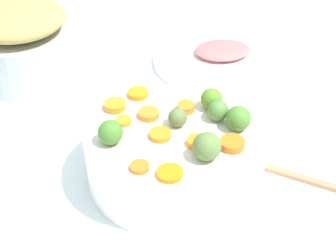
{
  "coord_description": "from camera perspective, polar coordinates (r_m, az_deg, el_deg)",
  "views": [
    {
      "loc": [
        0.24,
        0.54,
        0.59
      ],
      "look_at": [
        0.03,
        -0.02,
        0.13
      ],
      "focal_mm": 52.54,
      "sensor_mm": 36.0,
      "label": 1
    }
  ],
  "objects": [
    {
      "name": "carrot_slice_2",
      "position": [
        0.7,
        -3.31,
        -4.77
      ],
      "size": [
        0.03,
        0.03,
        0.01
      ],
      "primitive_type": "cylinder",
      "rotation": [
        0.0,
        0.0,
        4.82
      ],
      "color": "orange",
      "rests_on": "serving_bowl_carrots"
    },
    {
      "name": "metal_pot",
      "position": [
        1.1,
        -16.33,
        8.05
      ],
      "size": [
        0.21,
        0.21,
        0.11
      ],
      "primitive_type": "cylinder",
      "color": "#B3B7B8",
      "rests_on": "tabletop"
    },
    {
      "name": "carrot_slice_0",
      "position": [
        0.84,
        -3.49,
        3.77
      ],
      "size": [
        0.04,
        0.04,
        0.01
      ],
      "primitive_type": "cylinder",
      "rotation": [
        0.0,
        0.0,
        5.95
      ],
      "color": "orange",
      "rests_on": "serving_bowl_carrots"
    },
    {
      "name": "brussels_sprout_3",
      "position": [
        0.78,
        5.84,
        1.79
      ],
      "size": [
        0.03,
        0.03,
        0.03
      ],
      "primitive_type": "sphere",
      "color": "#527D3E",
      "rests_on": "serving_bowl_carrots"
    },
    {
      "name": "ham_slice_main",
      "position": [
        1.14,
        6.33,
        8.73
      ],
      "size": [
        0.14,
        0.12,
        0.02
      ],
      "primitive_type": "ellipsoid",
      "rotation": [
        0.0,
        0.0,
        2.95
      ],
      "color": "#D36669",
      "rests_on": "ham_plate"
    },
    {
      "name": "carrot_slice_7",
      "position": [
        0.75,
        -0.88,
        -1.02
      ],
      "size": [
        0.04,
        0.04,
        0.01
      ],
      "primitive_type": "cylinder",
      "rotation": [
        0.0,
        0.0,
        3.28
      ],
      "color": "orange",
      "rests_on": "serving_bowl_carrots"
    },
    {
      "name": "brussels_sprout_1",
      "position": [
        0.81,
        5.08,
        3.15
      ],
      "size": [
        0.04,
        0.04,
        0.04
      ],
      "primitive_type": "sphere",
      "color": "#528727",
      "rests_on": "serving_bowl_carrots"
    },
    {
      "name": "brussels_sprout_4",
      "position": [
        0.71,
        4.65,
        -2.34
      ],
      "size": [
        0.04,
        0.04,
        0.04
      ],
      "primitive_type": "sphere",
      "color": "#5D793C",
      "rests_on": "serving_bowl_carrots"
    },
    {
      "name": "carrot_slice_9",
      "position": [
        0.69,
        0.21,
        -5.5
      ],
      "size": [
        0.05,
        0.05,
        0.01
      ],
      "primitive_type": "cylinder",
      "rotation": [
        0.0,
        0.0,
        0.77
      ],
      "color": "orange",
      "rests_on": "serving_bowl_carrots"
    },
    {
      "name": "serving_bowl_carrots",
      "position": [
        0.8,
        0.0,
        -3.32
      ],
      "size": [
        0.26,
        0.26,
        0.1
      ],
      "primitive_type": "cylinder",
      "color": "white",
      "rests_on": "tabletop"
    },
    {
      "name": "carrot_slice_3",
      "position": [
        0.79,
        -2.24,
        1.4
      ],
      "size": [
        0.05,
        0.05,
        0.01
      ],
      "primitive_type": "cylinder",
      "rotation": [
        0.0,
        0.0,
        4.15
      ],
      "color": "orange",
      "rests_on": "serving_bowl_carrots"
    },
    {
      "name": "ham_plate",
      "position": [
        1.13,
        5.3,
        7.54
      ],
      "size": [
        0.27,
        0.27,
        0.01
      ],
      "primitive_type": "cylinder",
      "color": "white",
      "rests_on": "tabletop"
    },
    {
      "name": "carrot_slice_4",
      "position": [
        0.81,
        2.08,
        2.18
      ],
      "size": [
        0.04,
        0.04,
        0.01
      ],
      "primitive_type": "cylinder",
      "rotation": [
        0.0,
        0.0,
        1.23
      ],
      "color": "orange",
      "rests_on": "serving_bowl_carrots"
    },
    {
      "name": "brussels_sprout_0",
      "position": [
        0.77,
        8.17,
        0.89
      ],
      "size": [
        0.04,
        0.04,
        0.04
      ],
      "primitive_type": "sphere",
      "color": "#4A7F30",
      "rests_on": "serving_bowl_carrots"
    },
    {
      "name": "tabletop",
      "position": [
        0.83,
        2.48,
        -6.72
      ],
      "size": [
        2.4,
        2.4,
        0.02
      ],
      "primitive_type": "cube",
      "color": "white",
      "rests_on": "ground"
    },
    {
      "name": "brussels_sprout_5",
      "position": [
        0.77,
        1.13,
        1.0
      ],
      "size": [
        0.03,
        0.03,
        0.03
      ],
      "primitive_type": "sphere",
      "color": "#5F7141",
      "rests_on": "serving_bowl_carrots"
    },
    {
      "name": "brussels_sprout_2",
      "position": [
        0.74,
        -6.68,
        -0.74
      ],
      "size": [
        0.04,
        0.04,
        0.04
      ],
      "primitive_type": "sphere",
      "color": "#477B2C",
      "rests_on": "serving_bowl_carrots"
    },
    {
      "name": "carrot_slice_5",
      "position": [
        0.74,
        3.14,
        -1.97
      ],
      "size": [
        0.04,
        0.04,
        0.01
      ],
      "primitive_type": "cylinder",
      "rotation": [
        0.0,
        0.0,
        5.02
      ],
      "color": "orange",
      "rests_on": "serving_bowl_carrots"
    },
    {
      "name": "stuffing_mound",
      "position": [
        1.06,
        -17.11,
        11.86
      ],
      "size": [
        0.2,
        0.2,
        0.06
      ],
      "primitive_type": "ellipsoid",
      "color": "tan",
      "rests_on": "metal_pot"
    },
    {
      "name": "carrot_slice_1",
      "position": [
        0.81,
        -6.16,
        2.37
      ],
      "size": [
        0.04,
        0.04,
        0.01
      ],
      "primitive_type": "cylinder",
      "rotation": [
        0.0,
        0.0,
        3.31
      ],
      "color": "orange",
      "rests_on": "serving_bowl_carrots"
    },
    {
      "name": "carrot_slice_6",
      "position": [
        0.74,
        7.47,
        -2.06
      ],
      "size": [
        0.05,
        0.05,
        0.01
      ],
      "primitive_type": "cylinder",
      "rotation": [
        0.0,
        0.0,
        0.47
      ],
      "color": "orange",
      "rests_on": "serving_bowl_carrots"
    },
    {
      "name": "carrot_slice_8",
      "position": [
        0.78,
        -5.16,
        0.6
      ],
      "size": [
        0.03,
        0.03,
        0.01
      ],
      "primitive_type": "cylinder",
      "rotation": [
        0.0,
        0.0,
        6.05
      ],
      "color": "orange",
      "rests_on": "serving_bowl_carrots"
    }
  ]
}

